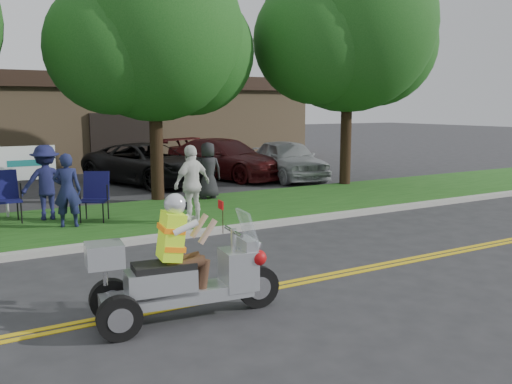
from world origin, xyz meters
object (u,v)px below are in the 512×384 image
trike_scooter (179,276)px  lawn_chair_b (5,193)px  parked_car_mid (149,164)px  lawn_chair_a (95,193)px  spectator_adult_left (67,190)px  parked_car_right (225,159)px  parked_car_far_right (288,159)px  spectator_adult_right (192,184)px

trike_scooter → lawn_chair_b: trike_scooter is taller
trike_scooter → parked_car_mid: trike_scooter is taller
lawn_chair_a → spectator_adult_left: bearing=-120.0°
spectator_adult_left → parked_car_mid: size_ratio=0.31×
lawn_chair_b → parked_car_right: bearing=29.0°
parked_car_right → parked_car_far_right: parked_car_right is taller
lawn_chair_b → spectator_adult_right: spectator_adult_right is taller
lawn_chair_b → spectator_adult_right: bearing=-33.4°
spectator_adult_left → parked_car_mid: 7.14m
lawn_chair_b → spectator_adult_left: size_ratio=0.73×
lawn_chair_a → spectator_adult_right: bearing=-8.2°
lawn_chair_b → parked_car_far_right: parked_car_far_right is taller
spectator_adult_left → parked_car_mid: (3.87, 6.00, -0.19)m
lawn_chair_a → parked_car_right: size_ratio=0.22×
spectator_adult_left → lawn_chair_a: bearing=-129.4°
lawn_chair_a → parked_car_far_right: parked_car_far_right is taller
trike_scooter → spectator_adult_right: (2.27, 4.83, 0.40)m
spectator_adult_left → spectator_adult_right: bearing=178.8°
spectator_adult_left → parked_car_right: bearing=-119.0°
trike_scooter → parked_car_right: 13.64m
parked_car_right → lawn_chair_a: bearing=-157.6°
trike_scooter → parked_car_mid: bearing=79.5°
lawn_chair_a → spectator_adult_left: (-0.69, -0.42, 0.17)m
lawn_chair_b → parked_car_right: parked_car_right is taller
trike_scooter → parked_car_far_right: size_ratio=0.58×
trike_scooter → lawn_chair_a: 6.20m
lawn_chair_a → spectator_adult_left: 0.82m
spectator_adult_left → parked_car_right: (6.87, 6.15, -0.17)m
trike_scooter → lawn_chair_a: trike_scooter is taller
spectator_adult_right → parked_car_mid: (1.39, 6.92, -0.26)m
lawn_chair_b → spectator_adult_left: 1.66m
spectator_adult_right → parked_car_right: spectator_adult_right is taller
spectator_adult_right → parked_car_far_right: (6.25, 5.65, -0.24)m
trike_scooter → parked_car_mid: size_ratio=0.49×
lawn_chair_a → spectator_adult_left: spectator_adult_left is taller
trike_scooter → lawn_chair_b: 7.10m
trike_scooter → lawn_chair_b: bearing=107.6°
lawn_chair_b → spectator_adult_left: spectator_adult_left is taller
lawn_chair_b → parked_car_right: size_ratio=0.23×
parked_car_far_right → spectator_adult_left: bearing=-142.9°
lawn_chair_b → parked_car_far_right: size_ratio=0.27×
trike_scooter → parked_car_far_right: trike_scooter is taller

